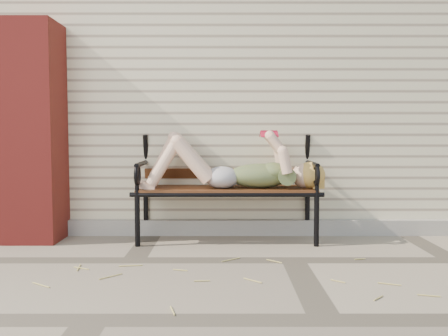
{
  "coord_description": "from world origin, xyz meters",
  "views": [
    {
      "loc": [
        -0.55,
        -3.84,
        0.99
      ],
      "look_at": [
        -0.54,
        0.49,
        0.69
      ],
      "focal_mm": 40.0,
      "sensor_mm": 36.0,
      "label": 1
    }
  ],
  "objects": [
    {
      "name": "reading_woman",
      "position": [
        -0.5,
        0.69,
        0.69
      ],
      "size": [
        1.68,
        0.38,
        0.53
      ],
      "color": "#0A2F47",
      "rests_on": "ground"
    },
    {
      "name": "house_wall",
      "position": [
        0.0,
        3.0,
        1.5
      ],
      "size": [
        8.0,
        4.0,
        3.0
      ],
      "primitive_type": "cube",
      "color": "beige",
      "rests_on": "ground"
    },
    {
      "name": "foundation_strip",
      "position": [
        0.0,
        0.97,
        0.07
      ],
      "size": [
        8.0,
        0.1,
        0.15
      ],
      "primitive_type": "cube",
      "color": "#ABA79A",
      "rests_on": "ground"
    },
    {
      "name": "ground",
      "position": [
        0.0,
        0.0,
        0.0
      ],
      "size": [
        80.0,
        80.0,
        0.0
      ],
      "primitive_type": "plane",
      "color": "gray",
      "rests_on": "ground"
    },
    {
      "name": "garden_bench",
      "position": [
        -0.52,
        0.83,
        0.65
      ],
      "size": [
        1.78,
        0.71,
        1.15
      ],
      "color": "black",
      "rests_on": "ground"
    },
    {
      "name": "straw_scatter",
      "position": [
        -0.18,
        -0.69,
        0.01
      ],
      "size": [
        2.95,
        1.64,
        0.01
      ],
      "color": "tan",
      "rests_on": "ground"
    },
    {
      "name": "brick_pillar",
      "position": [
        -2.3,
        0.75,
        1.0
      ],
      "size": [
        0.5,
        0.5,
        2.0
      ],
      "primitive_type": "cube",
      "color": "maroon",
      "rests_on": "ground"
    }
  ]
}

